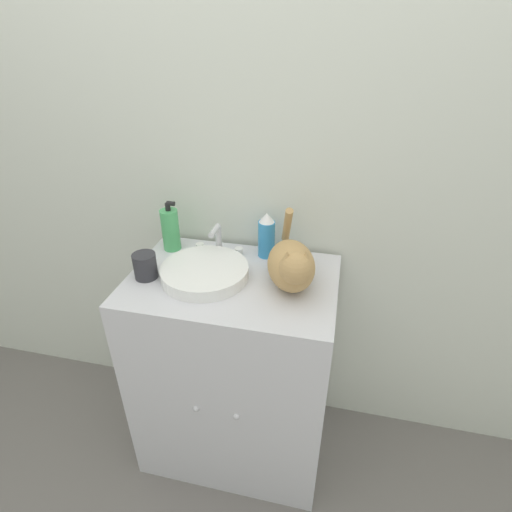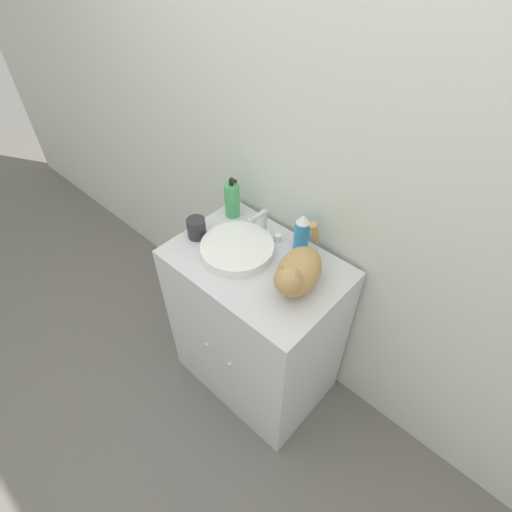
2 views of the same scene
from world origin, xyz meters
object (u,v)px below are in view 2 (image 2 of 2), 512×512
at_px(soap_bottle, 232,200).
at_px(spray_bottle, 302,233).
at_px(cup, 196,228).
at_px(cat, 297,272).

relative_size(soap_bottle, spray_bottle, 1.14).
relative_size(spray_bottle, cup, 1.94).
distance_m(soap_bottle, cup, 0.22).
bearing_deg(spray_bottle, cup, -147.60).
distance_m(cat, cup, 0.52).
relative_size(cat, spray_bottle, 2.05).
relative_size(cat, cup, 3.97).
bearing_deg(cat, spray_bottle, -161.42).
height_order(spray_bottle, cup, spray_bottle).
distance_m(cat, soap_bottle, 0.53).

